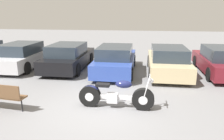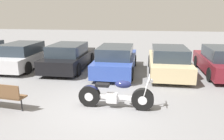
# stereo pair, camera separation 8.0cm
# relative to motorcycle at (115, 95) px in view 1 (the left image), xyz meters

# --- Properties ---
(ground_plane) EXTENTS (60.00, 60.00, 0.00)m
(ground_plane) POSITION_rel_motorcycle_xyz_m (-0.46, -0.14, -0.43)
(ground_plane) COLOR slate
(motorcycle) EXTENTS (2.42, 0.62, 1.11)m
(motorcycle) POSITION_rel_motorcycle_xyz_m (0.00, 0.00, 0.00)
(motorcycle) COLOR black
(motorcycle) RESTS_ON ground_plane
(parked_car_silver) EXTENTS (1.89, 4.40, 1.37)m
(parked_car_silver) POSITION_rel_motorcycle_xyz_m (-5.69, 4.56, 0.22)
(parked_car_silver) COLOR #BCBCC1
(parked_car_silver) RESTS_ON ground_plane
(parked_car_black) EXTENTS (1.89, 4.40, 1.37)m
(parked_car_black) POSITION_rel_motorcycle_xyz_m (-3.11, 4.60, 0.22)
(parked_car_black) COLOR black
(parked_car_black) RESTS_ON ground_plane
(parked_car_blue) EXTENTS (1.89, 4.40, 1.37)m
(parked_car_blue) POSITION_rel_motorcycle_xyz_m (-0.52, 4.24, 0.22)
(parked_car_blue) COLOR #2D479E
(parked_car_blue) RESTS_ON ground_plane
(parked_car_champagne) EXTENTS (1.89, 4.40, 1.37)m
(parked_car_champagne) POSITION_rel_motorcycle_xyz_m (2.07, 4.31, 0.22)
(parked_car_champagne) COLOR #C6B284
(parked_car_champagne) RESTS_ON ground_plane
(parked_car_maroon) EXTENTS (1.89, 4.40, 1.37)m
(parked_car_maroon) POSITION_rel_motorcycle_xyz_m (4.65, 4.64, 0.22)
(parked_car_maroon) COLOR maroon
(parked_car_maroon) RESTS_ON ground_plane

